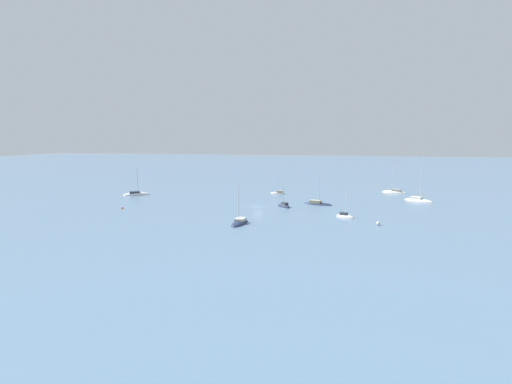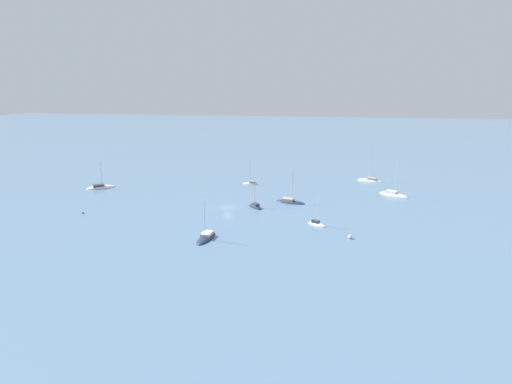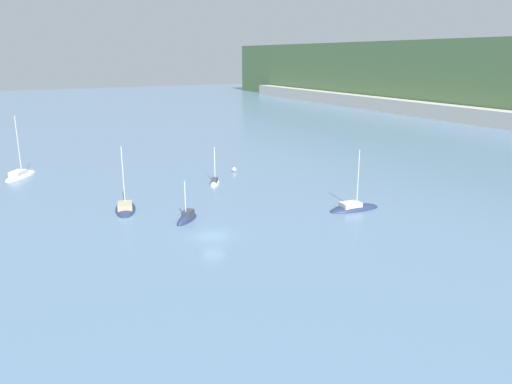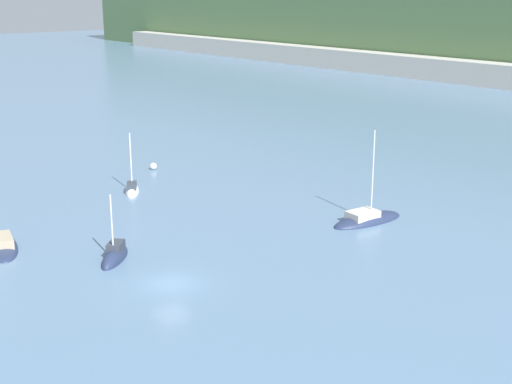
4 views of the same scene
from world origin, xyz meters
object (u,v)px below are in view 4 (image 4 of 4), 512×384
object	(u,v)px
sailboat_4	(0,245)
sailboat_0	(367,220)
mooring_buoy_0	(153,166)
sailboat_2	(132,191)
sailboat_1	(115,258)

from	to	relation	value
sailboat_4	sailboat_0	bearing A→B (deg)	-103.63
sailboat_4	mooring_buoy_0	distance (m)	28.09
sailboat_2	sailboat_4	xyz separation A→B (m)	(7.56, -17.04, 0.01)
sailboat_0	sailboat_2	bearing A→B (deg)	122.97
sailboat_0	sailboat_1	world-z (taller)	sailboat_0
sailboat_2	sailboat_1	bearing A→B (deg)	178.44
sailboat_1	sailboat_0	bearing A→B (deg)	119.73
sailboat_0	sailboat_2	size ratio (longest dim) A/B	1.31
sailboat_0	sailboat_4	world-z (taller)	sailboat_4
sailboat_0	mooring_buoy_0	bearing A→B (deg)	104.67
sailboat_2	sailboat_0	bearing A→B (deg)	-119.76
sailboat_1	sailboat_4	distance (m)	10.60
sailboat_0	sailboat_1	xyz separation A→B (m)	(-6.42, -22.83, 0.00)
sailboat_1	mooring_buoy_0	size ratio (longest dim) A/B	7.75
sailboat_2	mooring_buoy_0	distance (m)	9.90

